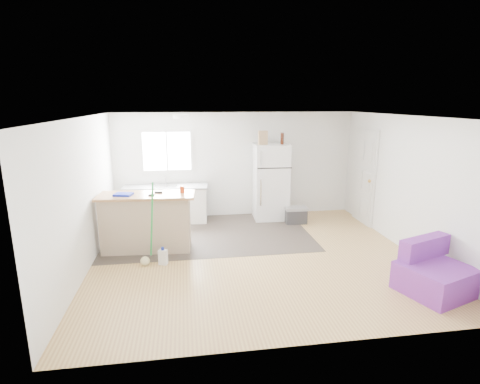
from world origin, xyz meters
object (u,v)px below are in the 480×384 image
red_cup (182,189)px  bottle_left (282,139)px  purple_seat (433,274)px  cardboard_box (263,138)px  kitchen_cabinets (166,203)px  cleaner_jug (163,257)px  blue_tray (123,194)px  mop (147,251)px  cooler (296,215)px  refrigerator (271,182)px  bottle_right (282,138)px  peninsula (147,222)px

red_cup → bottle_left: 2.71m
purple_seat → bottle_left: 4.15m
red_cup → cardboard_box: cardboard_box is taller
purple_seat → cardboard_box: cardboard_box is taller
kitchen_cabinets → cleaner_jug: bearing=-84.4°
cleaner_jug → blue_tray: 1.32m
kitchen_cabinets → mop: mop is taller
bottle_left → cooler: bearing=-53.0°
refrigerator → mop: size_ratio=1.21×
bottle_right → purple_seat: bearing=-71.2°
refrigerator → cardboard_box: cardboard_box is taller
cardboard_box → peninsula: bearing=-148.9°
blue_tray → cleaner_jug: bearing=-45.1°
peninsula → refrigerator: bearing=34.1°
blue_tray → cardboard_box: cardboard_box is taller
mop → bottle_right: bottle_right is taller
cooler → refrigerator: bearing=138.9°
kitchen_cabinets → peninsula: size_ratio=1.09×
cooler → cleaner_jug: (-2.81, -1.79, -0.05)m
blue_tray → bottle_left: (3.22, 1.46, 0.78)m
peninsula → cleaner_jug: bearing=-62.4°
mop → bottle_right: 3.93m
cooler → red_cup: (-2.46, -1.06, 0.91)m
red_cup → bottle_right: bottle_right is taller
refrigerator → bottle_right: size_ratio=6.85×
cooler → mop: mop is taller
cooler → bottle_left: size_ratio=1.96×
red_cup → cardboard_box: 2.40m
mop → blue_tray: mop is taller
refrigerator → bottle_left: bearing=-22.1°
bottle_left → bottle_right: bearing=77.6°
kitchen_cabinets → blue_tray: 1.88m
refrigerator → mop: bearing=-137.3°
purple_seat → cardboard_box: (-1.72, 3.64, 1.60)m
refrigerator → blue_tray: refrigerator is taller
purple_seat → mop: 4.38m
peninsula → mop: size_ratio=1.23×
purple_seat → red_cup: 4.22m
peninsula → blue_tray: 0.64m
refrigerator → blue_tray: (-3.00, -1.56, 0.20)m
cleaner_jug → refrigerator: bearing=63.1°
kitchen_cabinets → red_cup: 1.77m
peninsula → bottle_left: bottle_left is taller
purple_seat → mop: size_ratio=0.77×
purple_seat → bottle_left: size_ratio=4.36×
cardboard_box → bottle_left: cardboard_box is taller
refrigerator → bottle_left: 1.01m
refrigerator → bottle_left: (0.22, -0.10, 0.98)m
purple_seat → cleaner_jug: bearing=139.8°
bottle_right → kitchen_cabinets: bearing=178.5°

